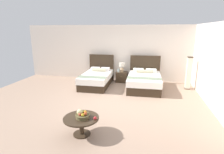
% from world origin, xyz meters
% --- Properties ---
extents(ground_plane, '(10.16, 9.91, 0.02)m').
position_xyz_m(ground_plane, '(0.00, 0.00, -0.01)').
color(ground_plane, '#9E816B').
extents(wall_back, '(10.16, 0.12, 2.71)m').
position_xyz_m(wall_back, '(0.00, 3.15, 1.35)').
color(wall_back, silver).
rests_on(wall_back, ground).
extents(wall_side_right, '(0.12, 5.51, 2.71)m').
position_xyz_m(wall_side_right, '(3.28, 0.40, 1.35)').
color(wall_side_right, silver).
rests_on(wall_side_right, ground).
extents(bed_near_window, '(1.24, 2.09, 1.30)m').
position_xyz_m(bed_near_window, '(-1.06, 1.85, 0.32)').
color(bed_near_window, '#342619').
rests_on(bed_near_window, ground).
extents(bed_near_corner, '(1.42, 2.12, 1.30)m').
position_xyz_m(bed_near_corner, '(1.06, 1.85, 0.33)').
color(bed_near_corner, '#342619').
rests_on(bed_near_corner, ground).
extents(nightstand, '(0.53, 0.49, 0.49)m').
position_xyz_m(nightstand, '(-0.04, 2.68, 0.25)').
color(nightstand, '#342619').
rests_on(nightstand, ground).
extents(table_lamp, '(0.27, 0.27, 0.45)m').
position_xyz_m(table_lamp, '(-0.04, 2.70, 0.77)').
color(table_lamp, tan).
rests_on(table_lamp, nightstand).
extents(vase, '(0.10, 0.10, 0.16)m').
position_xyz_m(vase, '(-0.20, 2.64, 0.57)').
color(vase, '#AFC2BF').
rests_on(vase, nightstand).
extents(coffee_table, '(0.85, 0.85, 0.45)m').
position_xyz_m(coffee_table, '(-0.29, -2.12, 0.35)').
color(coffee_table, '#342619').
rests_on(coffee_table, ground).
extents(fruit_bowl, '(0.35, 0.35, 0.21)m').
position_xyz_m(fruit_bowl, '(-0.26, -2.13, 0.52)').
color(fruit_bowl, brown).
rests_on(fruit_bowl, coffee_table).
extents(loose_apple, '(0.08, 0.08, 0.08)m').
position_xyz_m(loose_apple, '(0.06, -2.16, 0.49)').
color(loose_apple, red).
rests_on(loose_apple, coffee_table).
extents(floor_lamp_corner, '(0.22, 0.22, 1.39)m').
position_xyz_m(floor_lamp_corner, '(2.89, 2.17, 0.69)').
color(floor_lamp_corner, '#36281B').
rests_on(floor_lamp_corner, ground).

